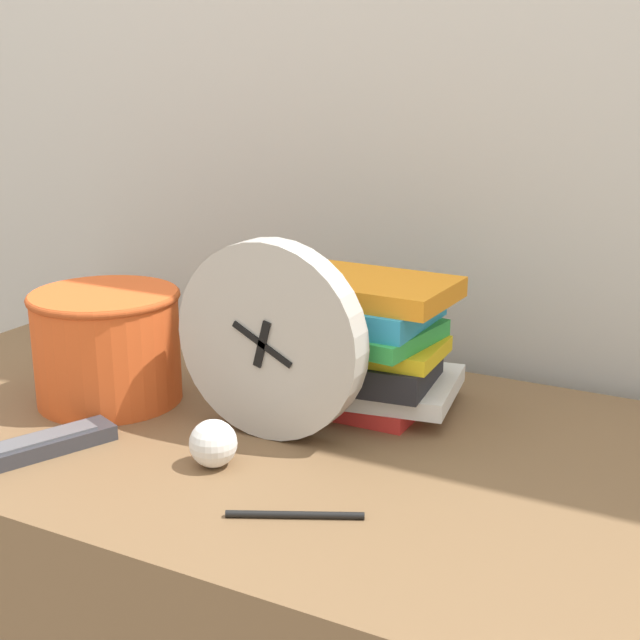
{
  "coord_description": "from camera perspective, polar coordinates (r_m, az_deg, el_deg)",
  "views": [
    {
      "loc": [
        0.6,
        -0.61,
        1.24
      ],
      "look_at": [
        0.07,
        0.4,
        0.9
      ],
      "focal_mm": 50.0,
      "sensor_mm": 36.0,
      "label": 1
    }
  ],
  "objects": [
    {
      "name": "crumpled_paper_ball",
      "position": [
        1.1,
        -6.85,
        -7.85
      ],
      "size": [
        0.06,
        0.06,
        0.06
      ],
      "color": "white",
      "rests_on": "desk"
    },
    {
      "name": "pen",
      "position": [
        0.99,
        -1.62,
        -12.35
      ],
      "size": [
        0.14,
        0.07,
        0.01
      ],
      "color": "black",
      "rests_on": "desk"
    },
    {
      "name": "tv_remote",
      "position": [
        1.19,
        -17.55,
        -7.69
      ],
      "size": [
        0.12,
        0.2,
        0.02
      ],
      "color": "#333338",
      "rests_on": "desk"
    },
    {
      "name": "book_stack",
      "position": [
        1.25,
        2.85,
        -1.46
      ],
      "size": [
        0.27,
        0.22,
        0.19
      ],
      "color": "red",
      "rests_on": "desk"
    },
    {
      "name": "desk_clock",
      "position": [
        1.15,
        -3.23,
        -1.31
      ],
      "size": [
        0.26,
        0.04,
        0.26
      ],
      "color": "#B7B2A8",
      "rests_on": "desk"
    },
    {
      "name": "wall_back",
      "position": [
        1.49,
        4.21,
        14.9
      ],
      "size": [
        6.0,
        0.04,
        2.4
      ],
      "color": "beige",
      "rests_on": "ground_plane"
    },
    {
      "name": "basket",
      "position": [
        1.32,
        -13.47,
        -1.44
      ],
      "size": [
        0.22,
        0.22,
        0.16
      ],
      "color": "#E05623",
      "rests_on": "desk"
    }
  ]
}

